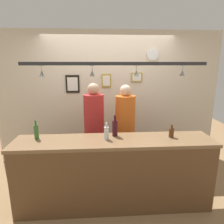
{
  "coord_description": "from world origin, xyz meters",
  "views": [
    {
      "loc": [
        -0.2,
        -2.86,
        1.98
      ],
      "look_at": [
        0.0,
        0.1,
        1.26
      ],
      "focal_mm": 32.0,
      "sensor_mm": 36.0,
      "label": 1
    }
  ],
  "objects_px": {
    "picture_frame_upper_small": "(137,77)",
    "picture_frame_crest": "(106,81)",
    "person_middle_orange_shirt": "(125,123)",
    "wall_clock": "(153,55)",
    "bottle_beer_green_import": "(36,131)",
    "bottle_wine_dark_red": "(115,128)",
    "picture_frame_caricature": "(73,84)",
    "person_left_red_shirt": "(94,122)",
    "bottle_beer_brown_stubby": "(171,132)",
    "bottle_soda_clear": "(106,133)"
  },
  "relations": [
    {
      "from": "person_left_red_shirt",
      "to": "bottle_beer_brown_stubby",
      "type": "height_order",
      "value": "person_left_red_shirt"
    },
    {
      "from": "person_middle_orange_shirt",
      "to": "bottle_beer_brown_stubby",
      "type": "relative_size",
      "value": 9.09
    },
    {
      "from": "picture_frame_upper_small",
      "to": "picture_frame_crest",
      "type": "xyz_separation_m",
      "value": [
        -0.6,
        0.0,
        -0.06
      ]
    },
    {
      "from": "bottle_wine_dark_red",
      "to": "bottle_beer_brown_stubby",
      "type": "xyz_separation_m",
      "value": [
        0.78,
        -0.11,
        -0.05
      ]
    },
    {
      "from": "person_left_red_shirt",
      "to": "picture_frame_upper_small",
      "type": "xyz_separation_m",
      "value": [
        0.84,
        0.64,
        0.71
      ]
    },
    {
      "from": "bottle_wine_dark_red",
      "to": "wall_clock",
      "type": "relative_size",
      "value": 1.36
    },
    {
      "from": "person_middle_orange_shirt",
      "to": "picture_frame_upper_small",
      "type": "relative_size",
      "value": 7.44
    },
    {
      "from": "bottle_beer_green_import",
      "to": "bottle_soda_clear",
      "type": "height_order",
      "value": "bottle_beer_green_import"
    },
    {
      "from": "bottle_beer_brown_stubby",
      "to": "picture_frame_caricature",
      "type": "bearing_deg",
      "value": 137.63
    },
    {
      "from": "person_left_red_shirt",
      "to": "bottle_soda_clear",
      "type": "bearing_deg",
      "value": -76.25
    },
    {
      "from": "bottle_soda_clear",
      "to": "bottle_beer_brown_stubby",
      "type": "bearing_deg",
      "value": 1.17
    },
    {
      "from": "person_left_red_shirt",
      "to": "picture_frame_crest",
      "type": "height_order",
      "value": "picture_frame_crest"
    },
    {
      "from": "person_middle_orange_shirt",
      "to": "picture_frame_crest",
      "type": "height_order",
      "value": "picture_frame_crest"
    },
    {
      "from": "bottle_beer_brown_stubby",
      "to": "wall_clock",
      "type": "distance_m",
      "value": 1.74
    },
    {
      "from": "bottle_beer_brown_stubby",
      "to": "picture_frame_caricature",
      "type": "distance_m",
      "value": 2.1
    },
    {
      "from": "picture_frame_crest",
      "to": "wall_clock",
      "type": "height_order",
      "value": "wall_clock"
    },
    {
      "from": "bottle_beer_green_import",
      "to": "bottle_soda_clear",
      "type": "xyz_separation_m",
      "value": [
        0.94,
        -0.08,
        -0.01
      ]
    },
    {
      "from": "wall_clock",
      "to": "bottle_beer_green_import",
      "type": "bearing_deg",
      "value": -145.59
    },
    {
      "from": "person_left_red_shirt",
      "to": "picture_frame_upper_small",
      "type": "relative_size",
      "value": 7.58
    },
    {
      "from": "bottle_soda_clear",
      "to": "picture_frame_caricature",
      "type": "height_order",
      "value": "picture_frame_caricature"
    },
    {
      "from": "bottle_beer_brown_stubby",
      "to": "picture_frame_caricature",
      "type": "xyz_separation_m",
      "value": [
        -1.5,
        1.36,
        0.54
      ]
    },
    {
      "from": "person_left_red_shirt",
      "to": "bottle_beer_green_import",
      "type": "relative_size",
      "value": 6.41
    },
    {
      "from": "person_middle_orange_shirt",
      "to": "person_left_red_shirt",
      "type": "bearing_deg",
      "value": 180.0
    },
    {
      "from": "bottle_beer_green_import",
      "to": "bottle_wine_dark_red",
      "type": "distance_m",
      "value": 1.07
    },
    {
      "from": "person_left_red_shirt",
      "to": "bottle_soda_clear",
      "type": "height_order",
      "value": "person_left_red_shirt"
    },
    {
      "from": "bottle_beer_green_import",
      "to": "picture_frame_upper_small",
      "type": "distance_m",
      "value": 2.15
    },
    {
      "from": "person_left_red_shirt",
      "to": "wall_clock",
      "type": "xyz_separation_m",
      "value": [
        1.13,
        0.63,
        1.14
      ]
    },
    {
      "from": "person_left_red_shirt",
      "to": "bottle_wine_dark_red",
      "type": "distance_m",
      "value": 0.7
    },
    {
      "from": "person_middle_orange_shirt",
      "to": "wall_clock",
      "type": "xyz_separation_m",
      "value": [
        0.6,
        0.63,
        1.16
      ]
    },
    {
      "from": "picture_frame_upper_small",
      "to": "picture_frame_crest",
      "type": "relative_size",
      "value": 0.85
    },
    {
      "from": "picture_frame_crest",
      "to": "bottle_beer_brown_stubby",
      "type": "bearing_deg",
      "value": -58.25
    },
    {
      "from": "picture_frame_upper_small",
      "to": "bottle_wine_dark_red",
      "type": "bearing_deg",
      "value": -112.74
    },
    {
      "from": "person_left_red_shirt",
      "to": "picture_frame_crest",
      "type": "distance_m",
      "value": 0.94
    },
    {
      "from": "person_middle_orange_shirt",
      "to": "bottle_soda_clear",
      "type": "relative_size",
      "value": 7.12
    },
    {
      "from": "bottle_wine_dark_red",
      "to": "bottle_soda_clear",
      "type": "height_order",
      "value": "bottle_wine_dark_red"
    },
    {
      "from": "picture_frame_crest",
      "to": "person_middle_orange_shirt",
      "type": "bearing_deg",
      "value": -65.03
    },
    {
      "from": "bottle_beer_green_import",
      "to": "picture_frame_caricature",
      "type": "relative_size",
      "value": 0.76
    },
    {
      "from": "wall_clock",
      "to": "bottle_wine_dark_red",
      "type": "bearing_deg",
      "value": -123.26
    },
    {
      "from": "person_left_red_shirt",
      "to": "bottle_beer_brown_stubby",
      "type": "relative_size",
      "value": 9.26
    },
    {
      "from": "bottle_beer_green_import",
      "to": "person_left_red_shirt",
      "type": "bearing_deg",
      "value": 41.18
    },
    {
      "from": "person_left_red_shirt",
      "to": "picture_frame_caricature",
      "type": "bearing_deg",
      "value": 123.08
    },
    {
      "from": "bottle_soda_clear",
      "to": "picture_frame_caricature",
      "type": "xyz_separation_m",
      "value": [
        -0.6,
        1.38,
        0.52
      ]
    },
    {
      "from": "person_middle_orange_shirt",
      "to": "picture_frame_upper_small",
      "type": "xyz_separation_m",
      "value": [
        0.3,
        0.64,
        0.73
      ]
    },
    {
      "from": "person_middle_orange_shirt",
      "to": "bottle_wine_dark_red",
      "type": "bearing_deg",
      "value": -109.93
    },
    {
      "from": "picture_frame_upper_small",
      "to": "wall_clock",
      "type": "relative_size",
      "value": 1.0
    },
    {
      "from": "person_middle_orange_shirt",
      "to": "wall_clock",
      "type": "distance_m",
      "value": 1.44
    },
    {
      "from": "bottle_beer_green_import",
      "to": "picture_frame_crest",
      "type": "height_order",
      "value": "picture_frame_crest"
    },
    {
      "from": "wall_clock",
      "to": "person_middle_orange_shirt",
      "type": "bearing_deg",
      "value": -133.44
    },
    {
      "from": "picture_frame_caricature",
      "to": "bottle_soda_clear",
      "type": "bearing_deg",
      "value": -66.66
    },
    {
      "from": "bottle_soda_clear",
      "to": "wall_clock",
      "type": "distance_m",
      "value": 1.98
    }
  ]
}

